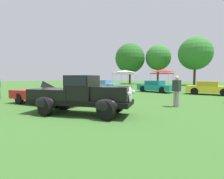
% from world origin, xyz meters
% --- Properties ---
extents(ground_plane, '(120.00, 120.00, 0.00)m').
position_xyz_m(ground_plane, '(0.00, 0.00, 0.00)').
color(ground_plane, '#386628').
extents(feature_pickup_truck, '(4.72, 2.80, 1.70)m').
position_xyz_m(feature_pickup_truck, '(0.13, 0.00, 0.87)').
color(feature_pickup_truck, black).
rests_on(feature_pickup_truck, ground_plane).
extents(neighbor_convertible, '(4.80, 2.28, 1.40)m').
position_xyz_m(neighbor_convertible, '(-3.50, 0.97, 0.58)').
color(neighbor_convertible, red).
rests_on(neighbor_convertible, ground_plane).
extents(show_car_skyblue, '(3.95, 1.77, 1.22)m').
position_xyz_m(show_car_skyblue, '(-7.57, 12.12, 0.60)').
color(show_car_skyblue, '#669EDB').
rests_on(show_car_skyblue, ground_plane).
extents(show_car_teal, '(4.10, 2.39, 1.22)m').
position_xyz_m(show_car_teal, '(-0.99, 12.57, 0.60)').
color(show_car_teal, teal).
rests_on(show_car_teal, ground_plane).
extents(show_car_yellow, '(3.84, 1.76, 1.22)m').
position_xyz_m(show_car_yellow, '(4.02, 12.65, 0.60)').
color(show_car_yellow, yellow).
rests_on(show_car_yellow, ground_plane).
extents(spectator_between_cars, '(0.46, 0.39, 1.69)m').
position_xyz_m(spectator_between_cars, '(3.13, 4.28, 0.91)').
color(spectator_between_cars, '#9E998E').
rests_on(spectator_between_cars, ground_plane).
extents(canopy_tent_left_field, '(3.08, 3.08, 2.71)m').
position_xyz_m(canopy_tent_left_field, '(-8.48, 18.95, 2.42)').
color(canopy_tent_left_field, '#B7B7BC').
rests_on(canopy_tent_left_field, ground_plane).
extents(canopy_tent_center_field, '(2.76, 2.76, 2.71)m').
position_xyz_m(canopy_tent_center_field, '(-2.63, 19.86, 2.42)').
color(canopy_tent_center_field, '#B7B7BC').
rests_on(canopy_tent_center_field, ground_plane).
extents(treeline_far_left, '(6.71, 6.71, 9.20)m').
position_xyz_m(treeline_far_left, '(-13.43, 30.24, 5.83)').
color(treeline_far_left, '#47331E').
rests_on(treeline_far_left, ground_plane).
extents(treeline_mid_left, '(5.44, 5.44, 8.50)m').
position_xyz_m(treeline_mid_left, '(-7.40, 31.88, 5.77)').
color(treeline_mid_left, brown).
rests_on(treeline_mid_left, ground_plane).
extents(treeline_center, '(6.27, 6.27, 9.22)m').
position_xyz_m(treeline_center, '(0.01, 31.32, 6.07)').
color(treeline_center, '#47331E').
rests_on(treeline_center, ground_plane).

